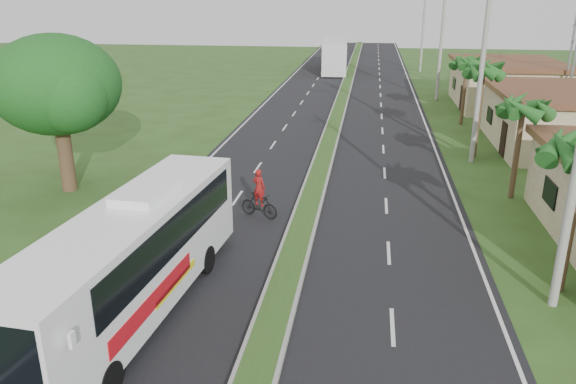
# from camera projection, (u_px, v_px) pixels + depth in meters

# --- Properties ---
(ground) EXTENTS (180.00, 180.00, 0.00)m
(ground) POSITION_uv_depth(u_px,v_px,m) (275.00, 318.00, 16.88)
(ground) COLOR #2D481A
(ground) RESTS_ON ground
(road_asphalt) EXTENTS (14.00, 160.00, 0.02)m
(road_asphalt) POSITION_uv_depth(u_px,v_px,m) (327.00, 147.00, 35.52)
(road_asphalt) COLOR black
(road_asphalt) RESTS_ON ground
(median_strip) EXTENTS (1.20, 160.00, 0.18)m
(median_strip) POSITION_uv_depth(u_px,v_px,m) (327.00, 146.00, 35.49)
(median_strip) COLOR gray
(median_strip) RESTS_ON ground
(lane_edge_left) EXTENTS (0.12, 160.00, 0.01)m
(lane_edge_left) POSITION_uv_depth(u_px,v_px,m) (225.00, 143.00, 36.44)
(lane_edge_left) COLOR silver
(lane_edge_left) RESTS_ON ground
(lane_edge_right) EXTENTS (0.12, 160.00, 0.01)m
(lane_edge_right) POSITION_uv_depth(u_px,v_px,m) (436.00, 151.00, 34.61)
(lane_edge_right) COLOR silver
(lane_edge_right) RESTS_ON ground
(shop_mid) EXTENTS (7.60, 10.60, 3.67)m
(shop_mid) POSITION_uv_depth(u_px,v_px,m) (555.00, 119.00, 34.85)
(shop_mid) COLOR tan
(shop_mid) RESTS_ON ground
(shop_far) EXTENTS (8.60, 11.60, 3.82)m
(shop_far) POSITION_uv_depth(u_px,v_px,m) (506.00, 84.00, 47.88)
(shop_far) COLOR tan
(shop_far) RESTS_ON ground
(palm_verge_b) EXTENTS (2.40, 2.40, 5.05)m
(palm_verge_b) POSITION_uv_depth(u_px,v_px,m) (523.00, 107.00, 25.32)
(palm_verge_b) COLOR #473321
(palm_verge_b) RESTS_ON ground
(palm_verge_c) EXTENTS (2.40, 2.40, 5.85)m
(palm_verge_c) POSITION_uv_depth(u_px,v_px,m) (484.00, 70.00, 31.67)
(palm_verge_c) COLOR #473321
(palm_verge_c) RESTS_ON ground
(palm_verge_d) EXTENTS (2.40, 2.40, 5.25)m
(palm_verge_d) POSITION_uv_depth(u_px,v_px,m) (467.00, 62.00, 40.19)
(palm_verge_d) COLOR #473321
(palm_verge_d) RESTS_ON ground
(shade_tree) EXTENTS (6.30, 6.00, 7.54)m
(shade_tree) POSITION_uv_depth(u_px,v_px,m) (54.00, 88.00, 26.19)
(shade_tree) COLOR #473321
(shade_tree) RESTS_ON ground
(utility_pole_b) EXTENTS (3.20, 0.28, 12.00)m
(utility_pole_b) POSITION_uv_depth(u_px,v_px,m) (483.00, 51.00, 30.41)
(utility_pole_b) COLOR gray
(utility_pole_b) RESTS_ON ground
(utility_pole_c) EXTENTS (1.60, 0.28, 11.00)m
(utility_pole_c) POSITION_uv_depth(u_px,v_px,m) (442.00, 36.00, 49.24)
(utility_pole_c) COLOR gray
(utility_pole_c) RESTS_ON ground
(utility_pole_d) EXTENTS (1.60, 0.28, 10.50)m
(utility_pole_d) POSITION_uv_depth(u_px,v_px,m) (423.00, 26.00, 67.98)
(utility_pole_d) COLOR gray
(utility_pole_d) RESTS_ON ground
(coach_bus_main) EXTENTS (3.23, 11.52, 3.68)m
(coach_bus_main) POSITION_uv_depth(u_px,v_px,m) (133.00, 253.00, 16.43)
(coach_bus_main) COLOR white
(coach_bus_main) RESTS_ON ground
(coach_bus_far) EXTENTS (3.66, 13.08, 3.76)m
(coach_bus_far) POSITION_uv_depth(u_px,v_px,m) (334.00, 54.00, 69.45)
(coach_bus_far) COLOR silver
(coach_bus_far) RESTS_ON ground
(motorcyclist) EXTENTS (1.89, 1.18, 2.19)m
(motorcyclist) POSITION_uv_depth(u_px,v_px,m) (259.00, 201.00, 24.19)
(motorcyclist) COLOR black
(motorcyclist) RESTS_ON ground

